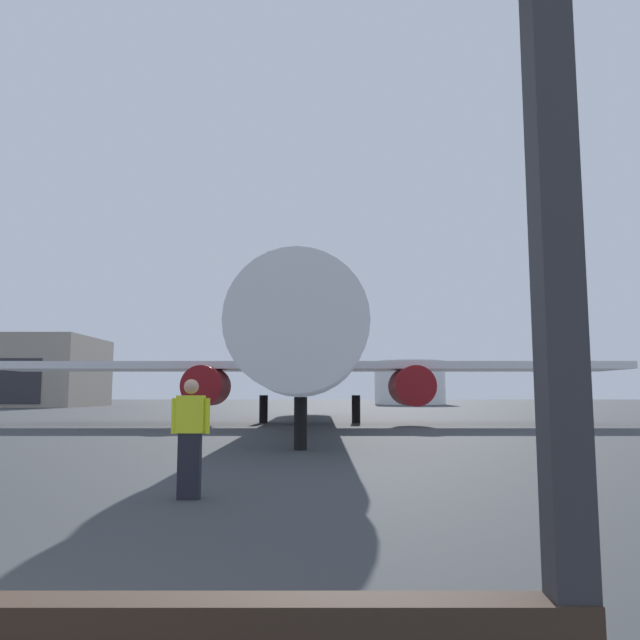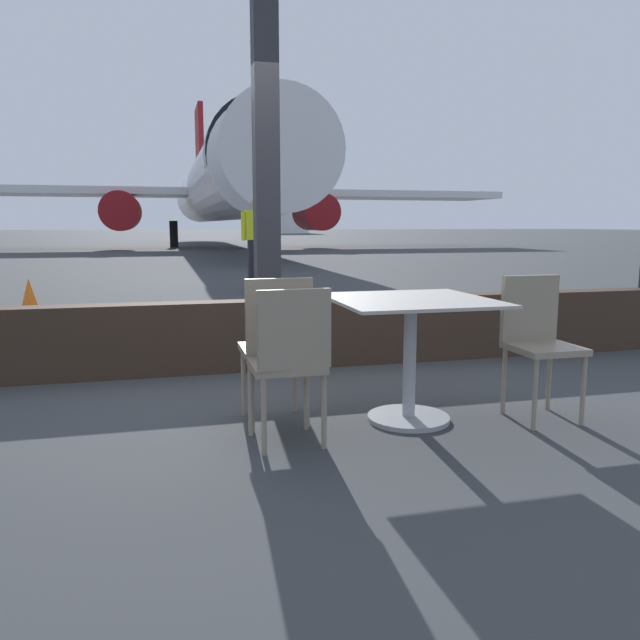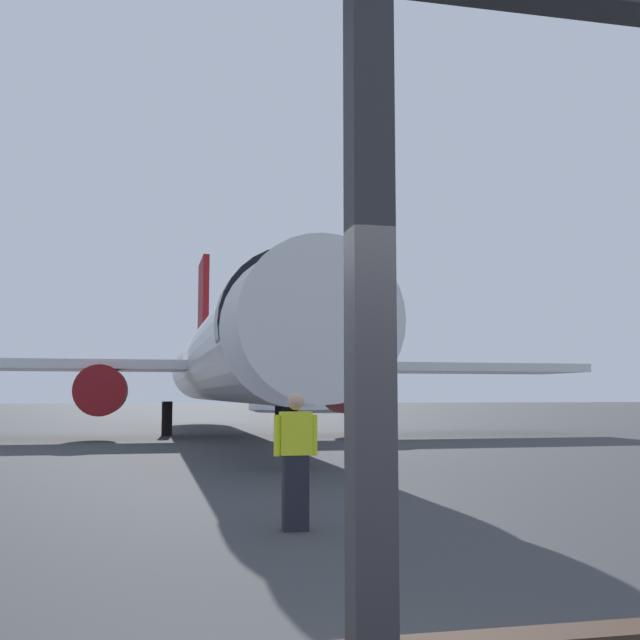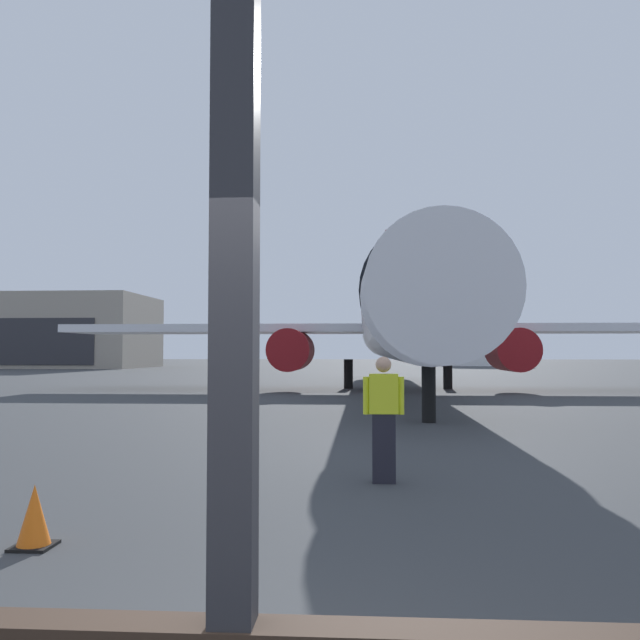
{
  "view_description": "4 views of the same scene",
  "coord_description": "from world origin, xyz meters",
  "px_view_note": "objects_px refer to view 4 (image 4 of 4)",
  "views": [
    {
      "loc": [
        2.78,
        -2.99,
        1.53
      ],
      "look_at": [
        2.73,
        16.27,
        3.8
      ],
      "focal_mm": 34.99,
      "sensor_mm": 36.0,
      "label": 1
    },
    {
      "loc": [
        -0.87,
        -5.18,
        1.23
      ],
      "look_at": [
        -0.04,
        -1.93,
        0.71
      ],
      "focal_mm": 34.77,
      "sensor_mm": 36.0,
      "label": 2
    },
    {
      "loc": [
        -1.02,
        -3.44,
        1.72
      ],
      "look_at": [
        2.37,
        11.59,
        3.22
      ],
      "focal_mm": 43.13,
      "sensor_mm": 36.0,
      "label": 3
    },
    {
      "loc": [
        0.59,
        -3.02,
        1.81
      ],
      "look_at": [
        -0.54,
        14.29,
        2.63
      ],
      "focal_mm": 37.49,
      "sensor_mm": 36.0,
      "label": 4
    }
  ],
  "objects_px": {
    "airplane": "(399,322)",
    "fuel_storage_tank": "(478,342)",
    "distant_hangar": "(60,332)",
    "traffic_cone": "(34,518)",
    "ground_crew_worker": "(384,417)"
  },
  "relations": [
    {
      "from": "traffic_cone",
      "to": "ground_crew_worker",
      "type": "bearing_deg",
      "value": 44.55
    },
    {
      "from": "airplane",
      "to": "fuel_storage_tank",
      "type": "height_order",
      "value": "airplane"
    },
    {
      "from": "ground_crew_worker",
      "to": "traffic_cone",
      "type": "height_order",
      "value": "ground_crew_worker"
    },
    {
      "from": "traffic_cone",
      "to": "fuel_storage_tank",
      "type": "bearing_deg",
      "value": 77.66
    },
    {
      "from": "airplane",
      "to": "traffic_cone",
      "type": "bearing_deg",
      "value": -100.72
    },
    {
      "from": "ground_crew_worker",
      "to": "traffic_cone",
      "type": "bearing_deg",
      "value": -135.45
    },
    {
      "from": "ground_crew_worker",
      "to": "fuel_storage_tank",
      "type": "bearing_deg",
      "value": 79.51
    },
    {
      "from": "distant_hangar",
      "to": "ground_crew_worker",
      "type": "bearing_deg",
      "value": -61.66
    },
    {
      "from": "airplane",
      "to": "fuel_storage_tank",
      "type": "bearing_deg",
      "value": 76.94
    },
    {
      "from": "fuel_storage_tank",
      "to": "traffic_cone",
      "type": "bearing_deg",
      "value": -102.34
    },
    {
      "from": "airplane",
      "to": "fuel_storage_tank",
      "type": "relative_size",
      "value": 3.58
    },
    {
      "from": "fuel_storage_tank",
      "to": "ground_crew_worker",
      "type": "bearing_deg",
      "value": -100.49
    },
    {
      "from": "distant_hangar",
      "to": "traffic_cone",
      "type": "bearing_deg",
      "value": -65.12
    },
    {
      "from": "airplane",
      "to": "ground_crew_worker",
      "type": "xyz_separation_m",
      "value": [
        -1.38,
        -21.59,
        -2.25
      ]
    },
    {
      "from": "ground_crew_worker",
      "to": "distant_hangar",
      "type": "distance_m",
      "value": 72.8
    }
  ]
}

